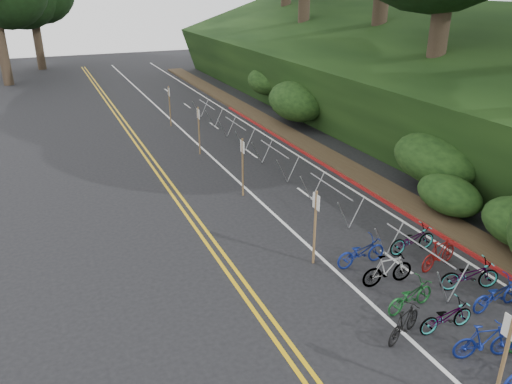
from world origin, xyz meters
TOP-DOWN VIEW (x-y plane):
  - ground at (0.00, 0.00)m, footprint 120.00×120.00m
  - road_markings at (0.63, 10.10)m, footprint 7.47×80.00m
  - red_curb at (5.70, 12.00)m, footprint 0.25×28.00m
  - embankment at (12.96, 19.04)m, footprint 14.30×48.14m
  - bike_racks_rest at (3.00, 13.00)m, footprint 1.14×23.00m
  - signpost_near at (0.98, -1.82)m, footprint 0.08×0.40m
  - signposts_rest at (0.60, 14.00)m, footprint 0.08×18.40m
  - bike_front at (0.88, 0.90)m, footprint 0.97×1.54m
  - bike_valet at (3.07, 0.74)m, footprint 3.39×9.10m

SIDE VIEW (x-z plane):
  - ground at x=0.00m, z-range 0.00..0.00m
  - road_markings at x=0.63m, z-range 0.00..0.01m
  - red_curb at x=5.70m, z-range 0.00..0.10m
  - bike_front at x=0.88m, z-range 0.00..0.90m
  - bike_valet at x=3.07m, z-range -0.04..0.97m
  - bike_racks_rest at x=3.00m, z-range 0.27..1.44m
  - signposts_rest at x=0.60m, z-range 0.18..2.68m
  - signpost_near at x=0.98m, z-range 0.18..2.73m
  - embankment at x=12.96m, z-range -1.99..7.12m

